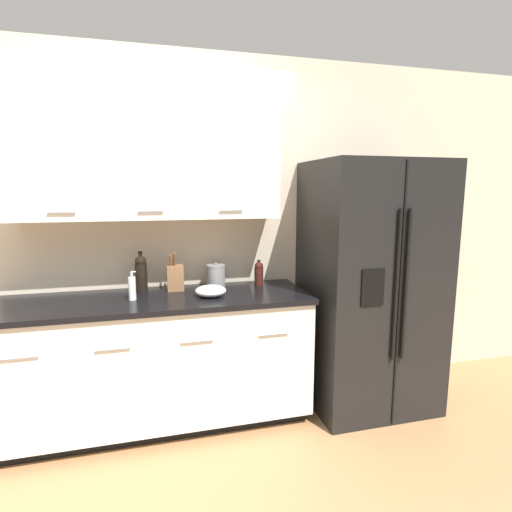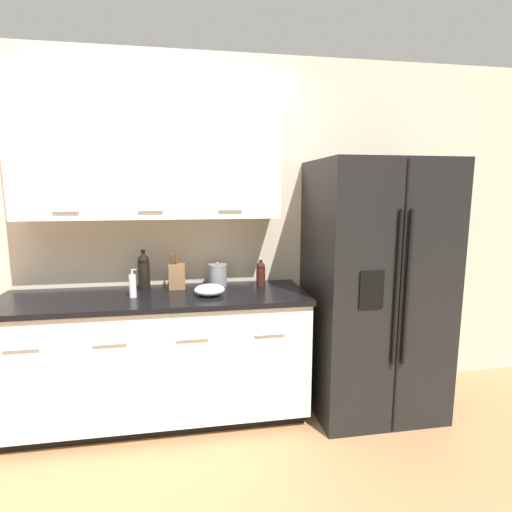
{
  "view_description": "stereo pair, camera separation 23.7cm",
  "coord_description": "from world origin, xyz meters",
  "px_view_note": "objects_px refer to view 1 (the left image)",
  "views": [
    {
      "loc": [
        0.2,
        -2.01,
        1.62
      ],
      "look_at": [
        0.9,
        0.66,
        1.16
      ],
      "focal_mm": 28.0,
      "sensor_mm": 36.0,
      "label": 1
    },
    {
      "loc": [
        0.43,
        -2.06,
        1.62
      ],
      "look_at": [
        0.9,
        0.66,
        1.16
      ],
      "focal_mm": 28.0,
      "sensor_mm": 36.0,
      "label": 2
    }
  ],
  "objects_px": {
    "oil_bottle": "(259,273)",
    "steel_canister": "(216,276)",
    "mixing_bowl": "(211,291)",
    "soap_dispenser": "(132,288)",
    "knife_block": "(175,277)",
    "wine_bottle": "(141,273)",
    "refrigerator": "(369,286)"
  },
  "relations": [
    {
      "from": "oil_bottle",
      "to": "steel_canister",
      "type": "height_order",
      "value": "oil_bottle"
    },
    {
      "from": "steel_canister",
      "to": "mixing_bowl",
      "type": "distance_m",
      "value": 0.26
    },
    {
      "from": "soap_dispenser",
      "to": "knife_block",
      "type": "bearing_deg",
      "value": 33.5
    },
    {
      "from": "knife_block",
      "to": "soap_dispenser",
      "type": "xyz_separation_m",
      "value": [
        -0.29,
        -0.19,
        -0.02
      ]
    },
    {
      "from": "wine_bottle",
      "to": "soap_dispenser",
      "type": "relative_size",
      "value": 1.51
    },
    {
      "from": "refrigerator",
      "to": "knife_block",
      "type": "relative_size",
      "value": 6.7
    },
    {
      "from": "wine_bottle",
      "to": "knife_block",
      "type": "bearing_deg",
      "value": -4.36
    },
    {
      "from": "refrigerator",
      "to": "wine_bottle",
      "type": "bearing_deg",
      "value": 171.74
    },
    {
      "from": "oil_bottle",
      "to": "mixing_bowl",
      "type": "distance_m",
      "value": 0.46
    },
    {
      "from": "steel_canister",
      "to": "knife_block",
      "type": "bearing_deg",
      "value": -174.74
    },
    {
      "from": "refrigerator",
      "to": "mixing_bowl",
      "type": "xyz_separation_m",
      "value": [
        -1.19,
        0.0,
        0.04
      ]
    },
    {
      "from": "refrigerator",
      "to": "soap_dispenser",
      "type": "bearing_deg",
      "value": 178.91
    },
    {
      "from": "knife_block",
      "to": "steel_canister",
      "type": "height_order",
      "value": "knife_block"
    },
    {
      "from": "steel_canister",
      "to": "mixing_bowl",
      "type": "xyz_separation_m",
      "value": [
        -0.08,
        -0.25,
        -0.05
      ]
    },
    {
      "from": "wine_bottle",
      "to": "steel_canister",
      "type": "bearing_deg",
      "value": 1.04
    },
    {
      "from": "knife_block",
      "to": "soap_dispenser",
      "type": "distance_m",
      "value": 0.34
    },
    {
      "from": "steel_canister",
      "to": "soap_dispenser",
      "type": "bearing_deg",
      "value": -159.62
    },
    {
      "from": "soap_dispenser",
      "to": "mixing_bowl",
      "type": "distance_m",
      "value": 0.51
    },
    {
      "from": "oil_bottle",
      "to": "mixing_bowl",
      "type": "relative_size",
      "value": 0.92
    },
    {
      "from": "wine_bottle",
      "to": "mixing_bowl",
      "type": "height_order",
      "value": "wine_bottle"
    },
    {
      "from": "refrigerator",
      "to": "mixing_bowl",
      "type": "relative_size",
      "value": 8.75
    },
    {
      "from": "wine_bottle",
      "to": "mixing_bowl",
      "type": "relative_size",
      "value": 1.38
    },
    {
      "from": "wine_bottle",
      "to": "oil_bottle",
      "type": "distance_m",
      "value": 0.85
    },
    {
      "from": "soap_dispenser",
      "to": "oil_bottle",
      "type": "height_order",
      "value": "oil_bottle"
    },
    {
      "from": "refrigerator",
      "to": "soap_dispenser",
      "type": "relative_size",
      "value": 9.57
    },
    {
      "from": "wine_bottle",
      "to": "oil_bottle",
      "type": "xyz_separation_m",
      "value": [
        0.85,
        -0.02,
        -0.04
      ]
    },
    {
      "from": "mixing_bowl",
      "to": "knife_block",
      "type": "bearing_deg",
      "value": 135.24
    },
    {
      "from": "knife_block",
      "to": "oil_bottle",
      "type": "distance_m",
      "value": 0.62
    },
    {
      "from": "soap_dispenser",
      "to": "oil_bottle",
      "type": "bearing_deg",
      "value": 11.87
    },
    {
      "from": "steel_canister",
      "to": "refrigerator",
      "type": "bearing_deg",
      "value": -12.54
    },
    {
      "from": "soap_dispenser",
      "to": "refrigerator",
      "type": "bearing_deg",
      "value": -1.09
    },
    {
      "from": "soap_dispenser",
      "to": "wine_bottle",
      "type": "bearing_deg",
      "value": 75.44
    }
  ]
}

